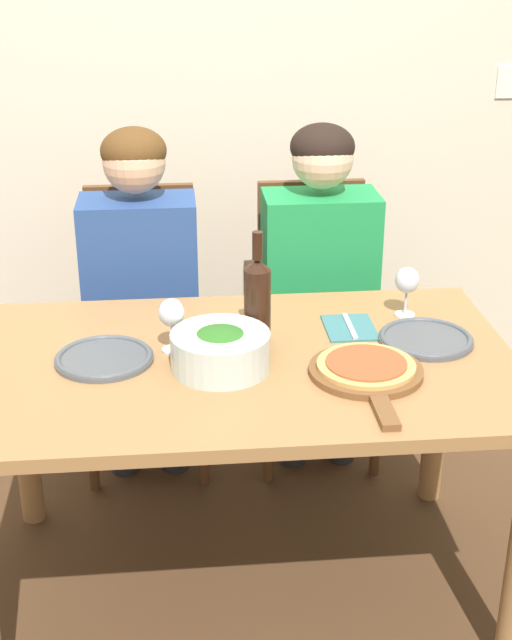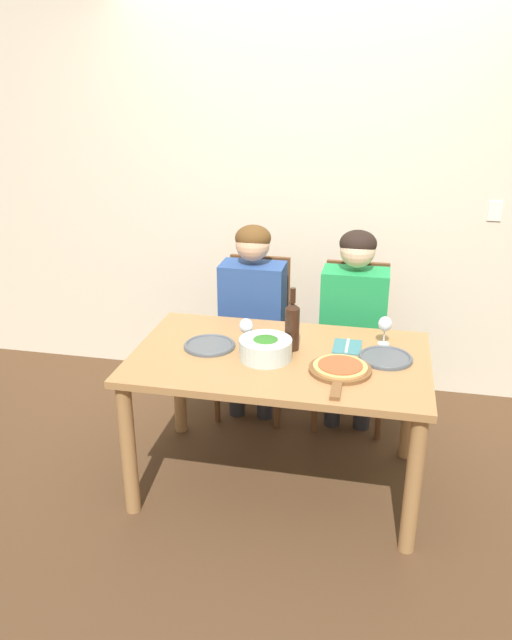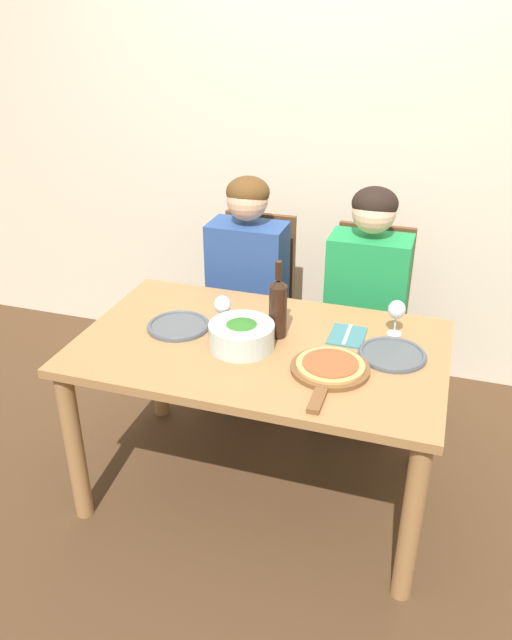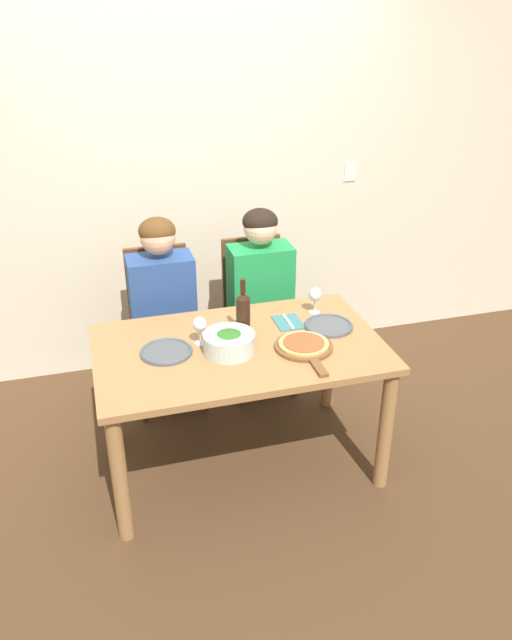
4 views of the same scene
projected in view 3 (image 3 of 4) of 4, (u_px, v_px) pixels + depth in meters
The scene contains 15 objects.
ground_plane at pixel (260, 486), 2.81m from camera, with size 40.00×40.00×0.00m, color #4C331E.
back_wall at pixel (333, 130), 3.25m from camera, with size 10.00×0.06×2.70m.
dining_table at pixel (260, 367), 2.52m from camera, with size 1.45×0.88×0.74m.
chair_left at pixel (254, 303), 3.33m from camera, with size 0.42×0.42×0.97m.
chair_right at pixel (367, 319), 3.17m from camera, with size 0.42×0.42×0.97m.
person_woman at pixel (247, 273), 3.13m from camera, with size 0.47×0.51×1.21m.
person_man at pixel (367, 289), 2.97m from camera, with size 0.47×0.51×1.21m.
wine_bottle at pixel (278, 307), 2.47m from camera, with size 0.07×0.07×0.32m.
broccoli_bowl at pixel (242, 335), 2.42m from camera, with size 0.26×0.26×0.11m.
dinner_plate_left at pixel (178, 326), 2.59m from camera, with size 0.26×0.26×0.02m.
dinner_plate_right at pixel (392, 354), 2.38m from camera, with size 0.26×0.26×0.02m.
pizza_on_board at pixel (330, 368), 2.28m from camera, with size 0.29×0.43×0.04m.
wine_glass_left at pixel (222, 306), 2.53m from camera, with size 0.07×0.07×0.15m.
wine_glass_right at pixel (397, 311), 2.49m from camera, with size 0.07×0.07×0.15m.
fork_on_napkin at pixel (347, 336), 2.52m from camera, with size 0.14×0.18×0.01m.
Camera 3 is at (0.64, -2.05, 1.96)m, focal length 35.00 mm.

